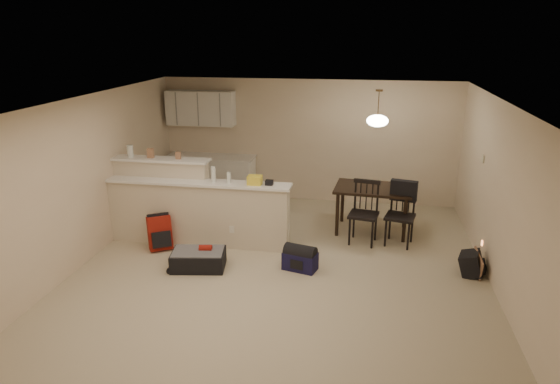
% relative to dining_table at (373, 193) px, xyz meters
% --- Properties ---
extents(room, '(7.00, 7.02, 2.50)m').
position_rel_dining_table_xyz_m(room, '(-1.33, -1.94, 0.53)').
color(room, '#BDB092').
rests_on(room, ground).
extents(breakfast_bar, '(3.08, 0.58, 1.39)m').
position_rel_dining_table_xyz_m(breakfast_bar, '(-3.09, -0.96, -0.11)').
color(breakfast_bar, beige).
rests_on(breakfast_bar, ground).
extents(upper_cabinets, '(1.40, 0.34, 0.70)m').
position_rel_dining_table_xyz_m(upper_cabinets, '(-3.53, 1.38, 1.18)').
color(upper_cabinets, white).
rests_on(upper_cabinets, room).
extents(kitchen_counter, '(1.80, 0.60, 0.90)m').
position_rel_dining_table_xyz_m(kitchen_counter, '(-3.33, 1.25, -0.27)').
color(kitchen_counter, white).
rests_on(kitchen_counter, ground).
extents(thermostat, '(0.02, 0.12, 0.12)m').
position_rel_dining_table_xyz_m(thermostat, '(1.65, -0.39, 0.78)').
color(thermostat, beige).
rests_on(thermostat, room).
extents(jar, '(0.10, 0.10, 0.20)m').
position_rel_dining_table_xyz_m(jar, '(-4.05, -0.82, 0.77)').
color(jar, silver).
rests_on(jar, breakfast_bar).
extents(cereal_box, '(0.10, 0.07, 0.16)m').
position_rel_dining_table_xyz_m(cereal_box, '(-3.69, -0.82, 0.75)').
color(cereal_box, '#9B6E50').
rests_on(cereal_box, breakfast_bar).
extents(small_box, '(0.08, 0.06, 0.12)m').
position_rel_dining_table_xyz_m(small_box, '(-3.21, -0.82, 0.73)').
color(small_box, '#9B6E50').
rests_on(small_box, breakfast_bar).
extents(bottle_a, '(0.07, 0.07, 0.26)m').
position_rel_dining_table_xyz_m(bottle_a, '(-2.55, -1.04, 0.50)').
color(bottle_a, silver).
rests_on(bottle_a, breakfast_bar).
extents(bottle_b, '(0.06, 0.06, 0.18)m').
position_rel_dining_table_xyz_m(bottle_b, '(-2.30, -1.04, 0.46)').
color(bottle_b, silver).
rests_on(bottle_b, breakfast_bar).
extents(bag_lump, '(0.22, 0.18, 0.14)m').
position_rel_dining_table_xyz_m(bag_lump, '(-1.87, -1.04, 0.44)').
color(bag_lump, '#9B6E50').
rests_on(bag_lump, breakfast_bar).
extents(pouch, '(0.12, 0.10, 0.08)m').
position_rel_dining_table_xyz_m(pouch, '(-1.64, -1.04, 0.41)').
color(pouch, '#9B6E50').
rests_on(pouch, breakfast_bar).
extents(dining_table, '(1.37, 0.97, 0.82)m').
position_rel_dining_table_xyz_m(dining_table, '(0.00, 0.00, 0.00)').
color(dining_table, black).
rests_on(dining_table, ground).
extents(pendant_lamp, '(0.36, 0.36, 0.62)m').
position_rel_dining_table_xyz_m(pendant_lamp, '(-0.00, -0.00, 1.27)').
color(pendant_lamp, brown).
rests_on(pendant_lamp, room).
extents(dining_chair_near, '(0.53, 0.51, 1.06)m').
position_rel_dining_table_xyz_m(dining_chair_near, '(-0.15, -0.54, -0.19)').
color(dining_chair_near, black).
rests_on(dining_chair_near, ground).
extents(dining_chair_far, '(0.54, 0.53, 1.04)m').
position_rel_dining_table_xyz_m(dining_chair_far, '(0.45, -0.51, -0.20)').
color(dining_chair_far, black).
rests_on(dining_chair_far, ground).
extents(suitcase, '(0.86, 0.63, 0.27)m').
position_rel_dining_table_xyz_m(suitcase, '(-2.56, -1.91, -0.59)').
color(suitcase, black).
rests_on(suitcase, ground).
extents(red_backpack, '(0.43, 0.39, 0.55)m').
position_rel_dining_table_xyz_m(red_backpack, '(-3.40, -1.34, -0.44)').
color(red_backpack, maroon).
rests_on(red_backpack, ground).
extents(navy_duffel, '(0.55, 0.39, 0.27)m').
position_rel_dining_table_xyz_m(navy_duffel, '(-1.05, -1.70, -0.58)').
color(navy_duffel, '#14123B').
rests_on(navy_duffel, ground).
extents(black_daypack, '(0.36, 0.44, 0.33)m').
position_rel_dining_table_xyz_m(black_daypack, '(1.44, -1.43, -0.55)').
color(black_daypack, black).
rests_on(black_daypack, ground).
extents(cardboard_sheet, '(0.06, 0.45, 0.34)m').
position_rel_dining_table_xyz_m(cardboard_sheet, '(1.52, -1.45, -0.55)').
color(cardboard_sheet, '#9B6E50').
rests_on(cardboard_sheet, ground).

